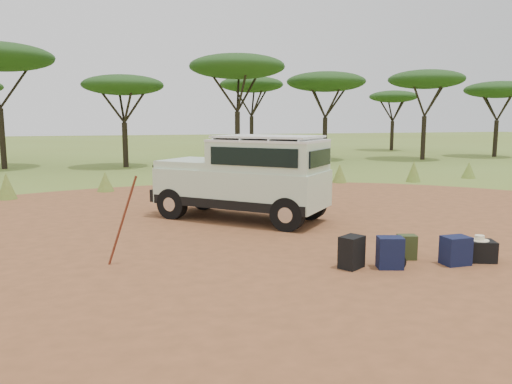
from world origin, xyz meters
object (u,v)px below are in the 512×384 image
object	(u,v)px
backpack_black	(352,252)
backpack_navy	(390,253)
walking_staff	(122,221)
duffel_navy	(456,251)
safari_vehicle	(246,179)
backpack_olive	(407,247)
hard_case	(479,251)

from	to	relation	value
backpack_black	backpack_navy	distance (m)	0.66
walking_staff	duffel_navy	xyz separation A→B (m)	(5.61, -1.62, -0.54)
walking_staff	backpack_navy	distance (m)	4.65
backpack_black	safari_vehicle	bearing A→B (deg)	66.80
backpack_olive	hard_case	size ratio (longest dim) A/B	0.84
backpack_navy	duffel_navy	world-z (taller)	backpack_navy
backpack_black	duffel_navy	distance (m)	1.88
backpack_black	hard_case	size ratio (longest dim) A/B	1.03
safari_vehicle	hard_case	distance (m)	5.74
safari_vehicle	backpack_olive	bearing A→B (deg)	-23.81
backpack_navy	hard_case	world-z (taller)	backpack_navy
backpack_black	backpack_navy	bearing A→B (deg)	-49.17
safari_vehicle	walking_staff	world-z (taller)	safari_vehicle
walking_staff	backpack_black	bearing A→B (deg)	-86.27
walking_staff	backpack_olive	world-z (taller)	walking_staff
backpack_navy	backpack_olive	size ratio (longest dim) A/B	1.22
backpack_navy	duffel_navy	size ratio (longest dim) A/B	1.08
safari_vehicle	hard_case	size ratio (longest dim) A/B	8.00
walking_staff	duffel_navy	distance (m)	5.86
duffel_navy	hard_case	distance (m)	0.55
safari_vehicle	backpack_black	distance (m)	4.64
hard_case	backpack_black	bearing A→B (deg)	-165.65
duffel_navy	hard_case	bearing A→B (deg)	6.30
backpack_navy	backpack_olive	distance (m)	0.73
backpack_black	hard_case	distance (m)	2.41
backpack_olive	hard_case	distance (m)	1.27
walking_staff	backpack_navy	bearing A→B (deg)	-86.14
backpack_black	duffel_navy	world-z (taller)	backpack_black
backpack_olive	walking_staff	bearing A→B (deg)	-176.71
walking_staff	backpack_navy	size ratio (longest dim) A/B	3.01
duffel_navy	backpack_olive	bearing A→B (deg)	139.36
safari_vehicle	backpack_black	world-z (taller)	safari_vehicle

